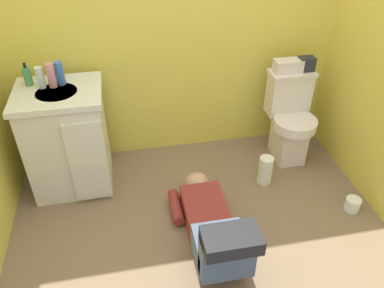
{
  "coord_description": "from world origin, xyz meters",
  "views": [
    {
      "loc": [
        -0.41,
        -1.72,
        2.05
      ],
      "look_at": [
        0.02,
        0.46,
        0.45
      ],
      "focal_mm": 35.85,
      "sensor_mm": 36.0,
      "label": 1
    }
  ],
  "objects_px": {
    "toiletry_bag": "(306,64)",
    "soap_dispenser": "(27,76)",
    "bottle_clear": "(40,78)",
    "bottle_pink": "(51,75)",
    "bottle_blue": "(60,73)",
    "vanity_cabinet": "(68,139)",
    "person_plumber": "(212,227)",
    "paper_towel_roll": "(265,170)",
    "toilet": "(290,118)",
    "toilet_paper_roll": "(353,204)",
    "tissue_box": "(288,66)",
    "faucet": "(57,75)"
  },
  "relations": [
    {
      "from": "soap_dispenser",
      "to": "bottle_pink",
      "type": "bearing_deg",
      "value": -18.46
    },
    {
      "from": "vanity_cabinet",
      "to": "soap_dispenser",
      "type": "xyz_separation_m",
      "value": [
        -0.19,
        0.13,
        0.47
      ]
    },
    {
      "from": "toiletry_bag",
      "to": "paper_towel_roll",
      "type": "bearing_deg",
      "value": -134.65
    },
    {
      "from": "paper_towel_roll",
      "to": "bottle_clear",
      "type": "bearing_deg",
      "value": 167.16
    },
    {
      "from": "person_plumber",
      "to": "faucet",
      "type": "bearing_deg",
      "value": 132.92
    },
    {
      "from": "toiletry_bag",
      "to": "bottle_pink",
      "type": "distance_m",
      "value": 1.91
    },
    {
      "from": "vanity_cabinet",
      "to": "toilet",
      "type": "bearing_deg",
      "value": 0.96
    },
    {
      "from": "toilet",
      "to": "soap_dispenser",
      "type": "height_order",
      "value": "soap_dispenser"
    },
    {
      "from": "faucet",
      "to": "bottle_clear",
      "type": "relative_size",
      "value": 0.67
    },
    {
      "from": "soap_dispenser",
      "to": "paper_towel_roll",
      "type": "bearing_deg",
      "value": -14.01
    },
    {
      "from": "toiletry_bag",
      "to": "paper_towel_roll",
      "type": "relative_size",
      "value": 0.52
    },
    {
      "from": "soap_dispenser",
      "to": "toiletry_bag",
      "type": "bearing_deg",
      "value": -0.16
    },
    {
      "from": "faucet",
      "to": "bottle_clear",
      "type": "bearing_deg",
      "value": -141.34
    },
    {
      "from": "faucet",
      "to": "toiletry_bag",
      "type": "relative_size",
      "value": 0.81
    },
    {
      "from": "toiletry_bag",
      "to": "soap_dispenser",
      "type": "xyz_separation_m",
      "value": [
        -2.07,
        0.01,
        0.08
      ]
    },
    {
      "from": "toiletry_bag",
      "to": "toilet_paper_roll",
      "type": "bearing_deg",
      "value": -81.39
    },
    {
      "from": "toilet",
      "to": "toiletry_bag",
      "type": "xyz_separation_m",
      "value": [
        0.11,
        0.09,
        0.44
      ]
    },
    {
      "from": "faucet",
      "to": "bottle_pink",
      "type": "height_order",
      "value": "bottle_pink"
    },
    {
      "from": "vanity_cabinet",
      "to": "tissue_box",
      "type": "distance_m",
      "value": 1.77
    },
    {
      "from": "toilet",
      "to": "toiletry_bag",
      "type": "distance_m",
      "value": 0.46
    },
    {
      "from": "faucet",
      "to": "bottle_blue",
      "type": "height_order",
      "value": "bottle_blue"
    },
    {
      "from": "bottle_clear",
      "to": "toilet_paper_roll",
      "type": "xyz_separation_m",
      "value": [
        2.1,
        -0.78,
        -0.85
      ]
    },
    {
      "from": "person_plumber",
      "to": "soap_dispenser",
      "type": "distance_m",
      "value": 1.63
    },
    {
      "from": "bottle_clear",
      "to": "bottle_blue",
      "type": "distance_m",
      "value": 0.13
    },
    {
      "from": "vanity_cabinet",
      "to": "person_plumber",
      "type": "xyz_separation_m",
      "value": [
        0.91,
        -0.84,
        -0.24
      ]
    },
    {
      "from": "toilet",
      "to": "bottle_pink",
      "type": "distance_m",
      "value": 1.88
    },
    {
      "from": "bottle_clear",
      "to": "bottle_pink",
      "type": "height_order",
      "value": "bottle_pink"
    },
    {
      "from": "person_plumber",
      "to": "toilet_paper_roll",
      "type": "relative_size",
      "value": 9.68
    },
    {
      "from": "bottle_pink",
      "to": "paper_towel_roll",
      "type": "xyz_separation_m",
      "value": [
        1.5,
        -0.36,
        -0.79
      ]
    },
    {
      "from": "toiletry_bag",
      "to": "bottle_clear",
      "type": "bearing_deg",
      "value": -178.51
    },
    {
      "from": "vanity_cabinet",
      "to": "bottle_pink",
      "type": "relative_size",
      "value": 4.82
    },
    {
      "from": "tissue_box",
      "to": "soap_dispenser",
      "type": "distance_m",
      "value": 1.92
    },
    {
      "from": "bottle_blue",
      "to": "toilet_paper_roll",
      "type": "xyz_separation_m",
      "value": [
        1.97,
        -0.81,
        -0.85
      ]
    },
    {
      "from": "person_plumber",
      "to": "soap_dispenser",
      "type": "relative_size",
      "value": 6.42
    },
    {
      "from": "vanity_cabinet",
      "to": "paper_towel_roll",
      "type": "xyz_separation_m",
      "value": [
        1.47,
        -0.29,
        -0.3
      ]
    },
    {
      "from": "toilet",
      "to": "faucet",
      "type": "xyz_separation_m",
      "value": [
        -1.78,
        0.12,
        0.5
      ]
    },
    {
      "from": "soap_dispenser",
      "to": "paper_towel_roll",
      "type": "xyz_separation_m",
      "value": [
        1.67,
        -0.42,
        -0.77
      ]
    },
    {
      "from": "vanity_cabinet",
      "to": "person_plumber",
      "type": "relative_size",
      "value": 0.77
    },
    {
      "from": "toilet",
      "to": "toilet_paper_roll",
      "type": "relative_size",
      "value": 6.82
    },
    {
      "from": "paper_towel_roll",
      "to": "soap_dispenser",
      "type": "bearing_deg",
      "value": 165.99
    },
    {
      "from": "faucet",
      "to": "toiletry_bag",
      "type": "xyz_separation_m",
      "value": [
        1.88,
        -0.03,
        -0.06
      ]
    },
    {
      "from": "faucet",
      "to": "person_plumber",
      "type": "xyz_separation_m",
      "value": [
        0.91,
        -0.98,
        -0.69
      ]
    },
    {
      "from": "tissue_box",
      "to": "toiletry_bag",
      "type": "distance_m",
      "value": 0.15
    },
    {
      "from": "toilet",
      "to": "tissue_box",
      "type": "relative_size",
      "value": 3.41
    },
    {
      "from": "toiletry_bag",
      "to": "person_plumber",
      "type": "bearing_deg",
      "value": -135.36
    },
    {
      "from": "person_plumber",
      "to": "bottle_pink",
      "type": "distance_m",
      "value": 1.49
    },
    {
      "from": "vanity_cabinet",
      "to": "tissue_box",
      "type": "xyz_separation_m",
      "value": [
        1.73,
        0.12,
        0.38
      ]
    },
    {
      "from": "toilet",
      "to": "tissue_box",
      "type": "xyz_separation_m",
      "value": [
        -0.04,
        0.09,
        0.43
      ]
    },
    {
      "from": "tissue_box",
      "to": "paper_towel_roll",
      "type": "bearing_deg",
      "value": -121.88
    },
    {
      "from": "bottle_pink",
      "to": "toilet_paper_roll",
      "type": "bearing_deg",
      "value": -20.97
    }
  ]
}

